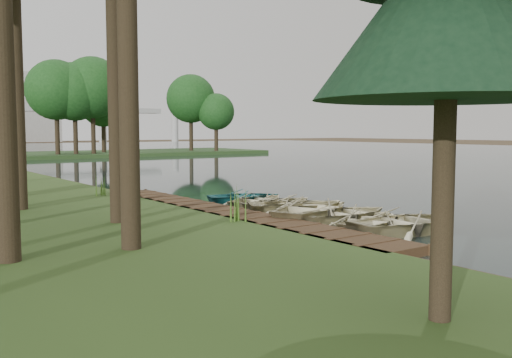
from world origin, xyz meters
TOP-DOWN VIEW (x-y plane):
  - ground at (0.00, 0.00)m, footprint 300.00×300.00m
  - water at (30.00, 20.00)m, footprint 130.00×200.00m
  - boardwalk at (-1.60, 0.00)m, footprint 1.60×16.00m
  - peninsula at (8.00, 50.00)m, footprint 50.00×14.00m
  - far_trees at (4.67, 50.00)m, footprint 45.60×5.60m
  - building_a at (30.00, 140.00)m, footprint 10.00×8.00m
  - rowboat_0 at (1.20, -5.67)m, footprint 4.16×3.21m
  - rowboat_1 at (0.81, -4.61)m, footprint 3.95×3.48m
  - rowboat_2 at (1.07, -3.21)m, footprint 3.63×2.66m
  - rowboat_3 at (0.78, -2.00)m, footprint 4.77×4.11m
  - rowboat_4 at (1.09, -0.77)m, footprint 4.36×3.86m
  - rowboat_5 at (1.22, 0.40)m, footprint 3.49×2.71m
  - rowboat_6 at (1.08, 1.64)m, footprint 3.62×3.09m
  - rowboat_7 at (1.29, 2.96)m, footprint 3.59×3.04m
  - stored_rowboat at (-6.51, 9.23)m, footprint 3.68×2.92m
  - reeds_0 at (-2.60, -2.25)m, footprint 0.60×0.60m
  - reeds_1 at (-4.87, 1.25)m, footprint 0.60×0.60m
  - reeds_2 at (-3.45, 7.00)m, footprint 0.60×0.60m
  - reeds_3 at (-2.69, 6.64)m, footprint 0.60×0.60m

SIDE VIEW (x-z plane):
  - ground at x=0.00m, z-range 0.00..0.00m
  - water at x=30.00m, z-range 0.00..0.05m
  - boardwalk at x=-1.60m, z-range 0.00..0.30m
  - peninsula at x=8.00m, z-range 0.00..0.45m
  - rowboat_7 at x=1.29m, z-range 0.05..0.68m
  - rowboat_6 at x=1.08m, z-range 0.05..0.68m
  - rowboat_5 at x=1.22m, z-range 0.05..0.71m
  - rowboat_1 at x=0.81m, z-range 0.05..0.73m
  - rowboat_2 at x=1.07m, z-range 0.05..0.78m
  - rowboat_4 at x=1.09m, z-range 0.05..0.80m
  - rowboat_0 at x=1.20m, z-range 0.05..0.85m
  - rowboat_3 at x=0.78m, z-range 0.05..0.88m
  - stored_rowboat at x=-6.51m, z-range 0.30..0.99m
  - reeds_1 at x=-4.87m, z-range 0.30..1.18m
  - reeds_3 at x=-2.69m, z-range 0.30..1.19m
  - reeds_2 at x=-3.45m, z-range 0.30..1.28m
  - reeds_0 at x=-2.60m, z-range 0.30..1.32m
  - far_trees at x=4.67m, z-range 2.03..10.83m
  - building_a at x=30.00m, z-range 0.00..18.00m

